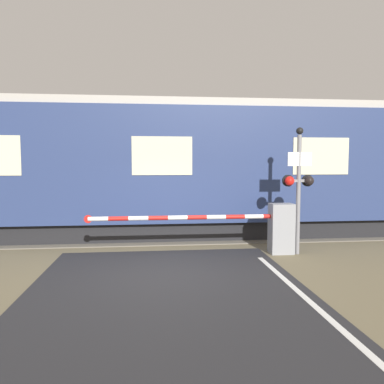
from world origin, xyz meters
TOP-DOWN VIEW (x-y plane):
  - ground_plane at (0.00, 0.00)m, footprint 80.00×80.00m
  - track_bed at (0.00, 4.23)m, footprint 36.00×3.20m
  - train at (0.01, 4.23)m, footprint 17.10×2.83m
  - crossing_barrier at (2.69, 1.48)m, footprint 5.31×0.44m
  - signal_post at (3.46, 1.36)m, footprint 0.82×0.26m

SIDE VIEW (x-z plane):
  - ground_plane at x=0.00m, z-range 0.00..0.00m
  - track_bed at x=0.00m, z-range -0.04..0.09m
  - crossing_barrier at x=2.69m, z-range 0.05..1.36m
  - signal_post at x=3.46m, z-range 0.24..3.49m
  - train at x=0.01m, z-range 0.05..4.29m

